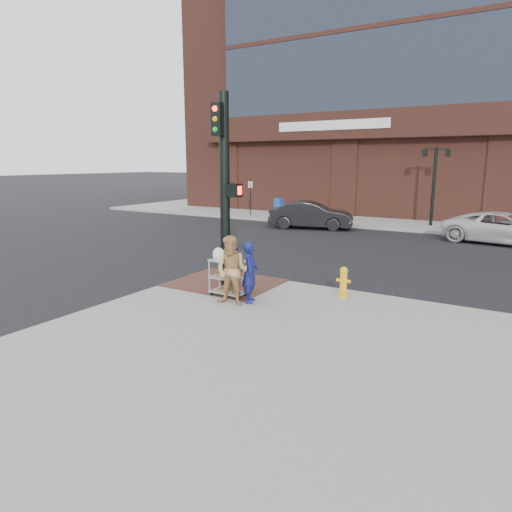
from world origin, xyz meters
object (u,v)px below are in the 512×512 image
Objects in this scene: traffic_signal_pole at (225,185)px; sedan_dark at (311,215)px; fire_hydrant at (343,281)px; pedestrian_tan at (232,271)px; utility_cart at (228,274)px; minivan_white at (504,228)px; lamp_post at (434,178)px; woman_blue at (250,272)px.

traffic_signal_pole is 1.17× the size of sedan_dark.
pedestrian_tan is at bearing -135.55° from fire_hydrant.
utility_cart is at bearing 124.28° from pedestrian_tan.
traffic_signal_pole reaches higher than utility_cart.
minivan_white is at bearing 75.64° from fire_hydrant.
utility_cart is (-0.47, 0.52, -0.25)m from pedestrian_tan.
utility_cart is at bearing -96.48° from lamp_post.
traffic_signal_pole is at bearing -99.24° from lamp_post.
fire_hydrant is (5.97, -11.29, -0.17)m from sedan_dark.
pedestrian_tan is at bearing -179.22° from sedan_dark.
lamp_post is 5.22m from minivan_white.
utility_cart is at bearing -149.92° from fire_hydrant.
lamp_post is at bearing 80.76° from traffic_signal_pole.
sedan_dark reaches higher than fire_hydrant.
lamp_post is at bearing 92.49° from fire_hydrant.
woman_blue is 1.19× the size of utility_cart.
minivan_white is (4.90, 13.31, -0.29)m from pedestrian_tan.
lamp_post reaches higher than sedan_dark.
lamp_post reaches higher than pedestrian_tan.
sedan_dark is (-4.24, 12.87, -0.18)m from woman_blue.
lamp_post is 3.26× the size of utility_cart.
traffic_signal_pole is at bearing 121.50° from pedestrian_tan.
sedan_dark is at bearing 105.42° from utility_cart.
sedan_dark is at bearing -5.78° from woman_blue.
lamp_post is 14.81m from fire_hydrant.
sedan_dark is 5.67× the size of fire_hydrant.
traffic_signal_pole is (-2.48, -15.23, 0.21)m from lamp_post.
sedan_dark is at bearing 117.87° from fire_hydrant.
traffic_signal_pole is 4.08× the size of utility_cart.
pedestrian_tan reaches higher than minivan_white.
traffic_signal_pole is 2.58m from pedestrian_tan.
utility_cart is (-5.37, -12.79, 0.04)m from minivan_white.
woman_blue is 13.55m from sedan_dark.
fire_hydrant is at bearing 36.69° from pedestrian_tan.
traffic_signal_pole is 1.04× the size of minivan_white.
traffic_signal_pole is 3.91m from fire_hydrant.
sedan_dark is 13.19m from utility_cart.
lamp_post is 16.36m from woman_blue.
minivan_white is at bearing -43.75° from woman_blue.
woman_blue is 0.34× the size of sedan_dark.
woman_blue is at bearing -93.84° from lamp_post.
lamp_post is 0.94× the size of sedan_dark.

